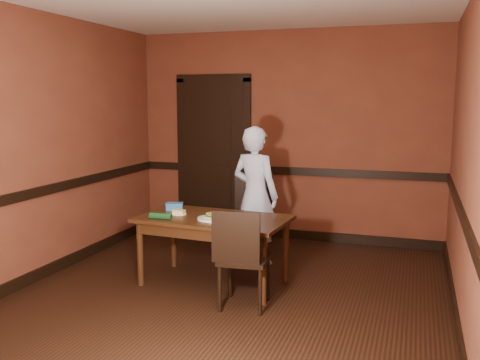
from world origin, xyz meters
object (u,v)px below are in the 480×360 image
Objects in this scene: dining_table at (214,250)px; chair_near at (244,257)px; sandwich_plate at (212,217)px; sauce_jar at (241,218)px; person at (255,195)px; food_tub at (175,206)px; cheese_saucer at (179,213)px; chair_far at (245,216)px.

chair_near is at bearing -39.92° from dining_table.
sauce_jar is (0.31, -0.04, 0.02)m from sandwich_plate.
sandwich_plate is 0.31m from sauce_jar.
sauce_jar is at bearing 114.93° from person.
sauce_jar is 0.90m from food_tub.
dining_table is at bearing 102.30° from sandwich_plate.
chair_near reaches higher than cheese_saucer.
chair_near reaches higher than food_tub.
chair_near is 1.20m from food_tub.
sauce_jar is (-0.13, 0.31, 0.28)m from chair_near.
sandwich_plate reaches higher than cheese_saucer.
person reaches higher than cheese_saucer.
chair_near is 0.99m from cheese_saucer.
cheese_saucer is at bearing -176.24° from dining_table.
food_tub is (-0.84, 0.33, -0.01)m from sauce_jar.
sandwich_plate is (0.02, -0.10, 0.36)m from dining_table.
dining_table is 0.98m from chair_far.
chair_far is 3.50× the size of sandwich_plate.
chair_near is (0.45, -1.43, -0.04)m from chair_far.
chair_near reaches higher than sandwich_plate.
sauce_jar is at bearing -19.02° from dining_table.
dining_table is 0.93m from person.
person is at bearing 79.79° from sandwich_plate.
dining_table is at bearing -102.00° from chair_far.
chair_near is 3.22× the size of sandwich_plate.
food_tub is at bearing 57.59° from person.
person is at bearing 81.30° from dining_table.
chair_near is (0.47, -0.46, 0.11)m from dining_table.
cheese_saucer is (-0.84, 0.46, 0.25)m from chair_near.
sauce_jar is (0.32, -1.12, 0.24)m from chair_far.
person is (-0.28, 1.26, 0.32)m from chair_near.
chair_near is at bearing -83.46° from chair_far.
cheese_saucer is at bearing 168.15° from sauce_jar.
chair_far is at bearing 35.87° from food_tub.
chair_far is at bearing -77.58° from chair_near.
food_tub is (-0.14, 0.18, 0.02)m from cheese_saucer.
person is (0.17, -0.17, 0.28)m from chair_far.
chair_far reaches higher than food_tub.
dining_table is 16.46× the size of sauce_jar.
sandwich_plate is 1.85× the size of cheese_saucer.
chair_far is (0.02, 0.97, 0.15)m from dining_table.
chair_far is 1.19m from sauce_jar.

